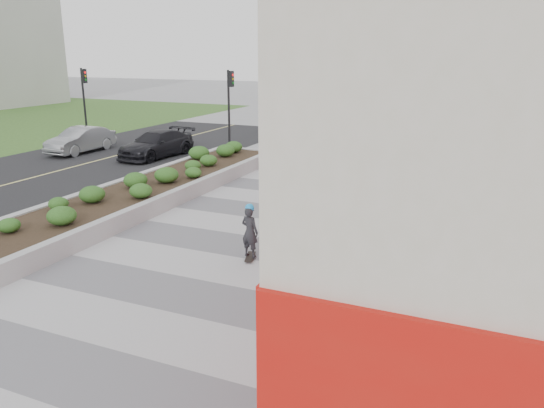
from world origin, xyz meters
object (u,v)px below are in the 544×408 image
Objects in this scene: planter at (131,194)px; traffic_signal_near at (230,99)px; traffic_signal_far at (84,94)px; car_dark at (156,144)px; skateboarder at (250,231)px; car_silver at (81,140)px.

planter is 4.29× the size of traffic_signal_near.
car_dark is (6.53, -2.38, -2.11)m from traffic_signal_far.
skateboarder is (16.77, -12.75, -2.01)m from traffic_signal_far.
traffic_signal_near is 15.40m from skateboarder.
traffic_signal_near is at bearing 3.11° from traffic_signal_far.
car_dark is at bearing 116.87° from skateboarder.
planter is 6.47m from skateboarder.
skateboarder is at bearing -25.23° from planter.
car_dark is at bearing -132.79° from traffic_signal_near.
traffic_signal_near is 9.21m from traffic_signal_far.
traffic_signal_near is 4.46m from car_dark.
planter is 8.80m from car_dark.
car_dark is (-4.40, 7.62, 0.23)m from planter.
traffic_signal_far reaches higher than car_dark.
planter is 10.90m from traffic_signal_near.
traffic_signal_far is at bearing 165.38° from car_dark.
car_silver is (-8.76, 7.07, 0.24)m from planter.
skateboarder is (5.84, -2.75, 0.33)m from planter.
traffic_signal_far is (-10.93, 10.00, 2.34)m from planter.
car_dark is (-2.67, -2.88, -2.11)m from traffic_signal_near.
planter is at bearing -80.65° from traffic_signal_near.
traffic_signal_near reaches higher than car_silver.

